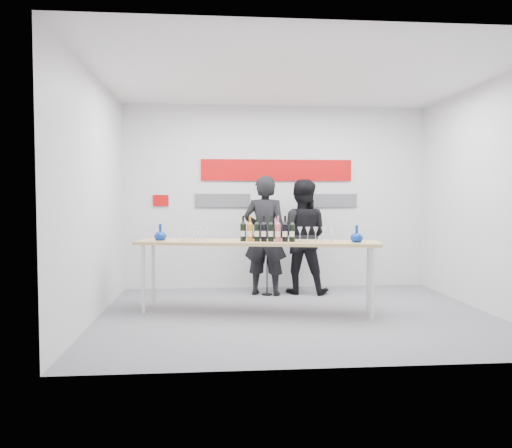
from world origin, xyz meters
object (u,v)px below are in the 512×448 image
(presenter_left, at_px, (265,235))
(presenter_right, at_px, (301,237))
(mic_stand, at_px, (267,268))
(tasting_table, at_px, (257,246))

(presenter_left, relative_size, presenter_right, 1.03)
(presenter_left, relative_size, mic_stand, 1.33)
(tasting_table, height_order, presenter_right, presenter_right)
(presenter_right, distance_m, mic_stand, 0.73)
(tasting_table, bearing_deg, presenter_right, 68.45)
(presenter_left, bearing_deg, mic_stand, 169.29)
(tasting_table, xyz_separation_m, mic_stand, (0.26, 1.15, -0.44))
(presenter_right, bearing_deg, mic_stand, 27.05)
(presenter_right, bearing_deg, presenter_left, 24.93)
(presenter_right, xyz_separation_m, mic_stand, (-0.55, -0.11, -0.47))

